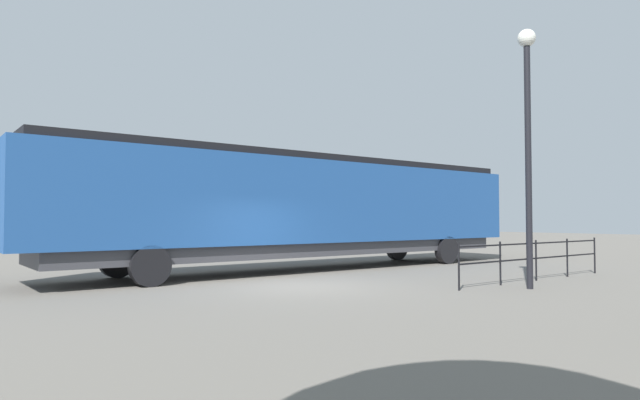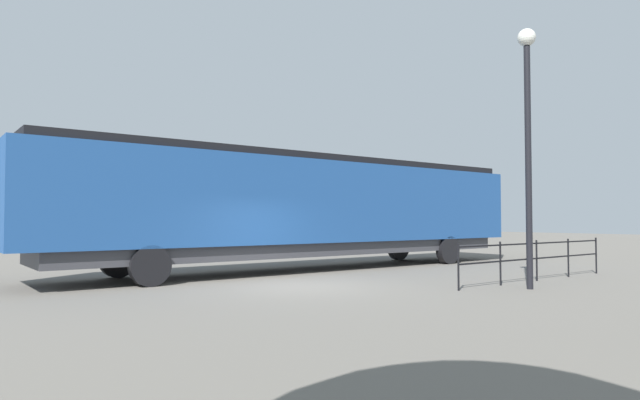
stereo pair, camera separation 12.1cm
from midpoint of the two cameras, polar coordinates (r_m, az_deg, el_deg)
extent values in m
plane|color=#666059|center=(14.59, -2.15, -9.05)|extent=(120.00, 120.00, 0.00)
cube|color=navy|center=(19.19, -1.40, -0.26)|extent=(3.05, 18.92, 2.76)
cube|color=black|center=(24.94, 14.18, -1.56)|extent=(2.93, 2.39, 1.93)
cube|color=black|center=(19.29, -1.40, 4.19)|extent=(2.75, 18.16, 0.24)
cube|color=#38383D|center=(19.21, -1.40, -5.05)|extent=(2.75, 17.41, 0.45)
cylinder|color=black|center=(24.23, 8.37, -4.94)|extent=(0.30, 1.10, 1.10)
cylinder|color=black|center=(22.39, 13.44, -5.14)|extent=(0.30, 1.10, 1.10)
cylinder|color=black|center=(17.74, -20.30, -5.90)|extent=(0.30, 1.10, 1.10)
cylinder|color=black|center=(15.13, -17.23, -6.62)|extent=(0.30, 1.10, 1.10)
cylinder|color=black|center=(14.98, 21.27, 3.45)|extent=(0.16, 0.16, 6.36)
sphere|color=silver|center=(15.64, 21.11, 15.64)|extent=(0.46, 0.46, 0.46)
cube|color=black|center=(16.97, 21.99, -4.24)|extent=(0.04, 7.08, 0.04)
cube|color=black|center=(16.99, 22.01, -5.71)|extent=(0.04, 7.08, 0.04)
cylinder|color=black|center=(14.09, 14.58, -6.83)|extent=(0.05, 0.05, 1.18)
cylinder|color=black|center=(15.51, 18.65, -6.34)|extent=(0.05, 0.05, 1.18)
cylinder|color=black|center=(17.00, 22.01, -5.91)|extent=(0.05, 0.05, 1.18)
cylinder|color=black|center=(18.54, 24.82, -5.54)|extent=(0.05, 0.05, 1.18)
cylinder|color=black|center=(20.11, 27.19, -5.21)|extent=(0.05, 0.05, 1.18)
camera|label=1|loc=(0.06, -89.78, -0.01)|focal=30.44mm
camera|label=2|loc=(0.06, 90.22, 0.01)|focal=30.44mm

